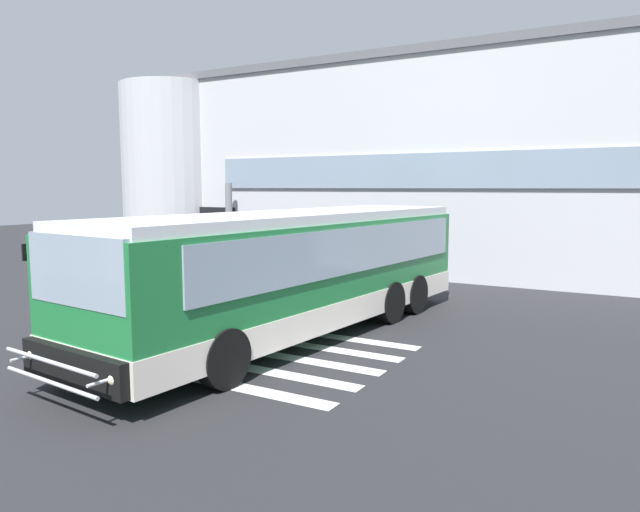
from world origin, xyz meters
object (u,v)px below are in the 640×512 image
object	(u,v)px
passenger_near_column	(228,248)
entry_support_column	(229,225)
safety_bollard_yellow	(316,270)
passenger_by_doorway	(245,248)
bus_main_foreground	(297,274)
passenger_at_curb_edge	(273,249)

from	to	relation	value
passenger_near_column	entry_support_column	bearing A→B (deg)	125.72
entry_support_column	safety_bollard_yellow	distance (m)	5.57
passenger_near_column	passenger_by_doorway	distance (m)	0.73
bus_main_foreground	passenger_near_column	xyz separation A→B (m)	(-7.41, 6.87, -0.40)
entry_support_column	safety_bollard_yellow	xyz separation A→B (m)	(5.11, -1.80, -1.25)
passenger_by_doorway	entry_support_column	bearing A→B (deg)	147.88
bus_main_foreground	passenger_at_curb_edge	size ratio (longest dim) A/B	6.74
passenger_near_column	passenger_at_curb_edge	xyz separation A→B (m)	(1.92, 0.23, 0.03)
passenger_at_curb_edge	passenger_by_doorway	bearing A→B (deg)	-176.97
passenger_by_doorway	safety_bollard_yellow	xyz separation A→B (m)	(3.60, -0.85, -0.48)
bus_main_foreground	passenger_by_doorway	xyz separation A→B (m)	(-6.70, 7.03, -0.40)
safety_bollard_yellow	entry_support_column	bearing A→B (deg)	160.61
bus_main_foreground	entry_support_column	bearing A→B (deg)	135.81
passenger_at_curb_edge	safety_bollard_yellow	bearing A→B (deg)	-20.90
passenger_by_doorway	passenger_at_curb_edge	distance (m)	1.21
safety_bollard_yellow	passenger_near_column	bearing A→B (deg)	170.95
bus_main_foreground	passenger_by_doorway	bearing A→B (deg)	133.61
bus_main_foreground	safety_bollard_yellow	size ratio (longest dim) A/B	12.55
passenger_near_column	passenger_by_doorway	size ratio (longest dim) A/B	1.00
passenger_at_curb_edge	safety_bollard_yellow	world-z (taller)	passenger_at_curb_edge
entry_support_column	passenger_near_column	size ratio (longest dim) A/B	2.04
passenger_at_curb_edge	passenger_near_column	bearing A→B (deg)	-173.32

